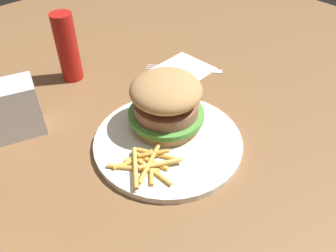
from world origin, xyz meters
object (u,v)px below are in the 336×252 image
at_px(ketchup_bottle, 65,48).
at_px(fork, 183,68).
at_px(fries_pile, 147,163).
at_px(napkin_dispenser, 12,110).
at_px(sandwich, 166,102).
at_px(napkin, 184,69).
at_px(plate, 168,142).

bearing_deg(ketchup_bottle, fork, 55.97).
xyz_separation_m(fries_pile, napkin_dispenser, (-0.23, -0.11, 0.03)).
height_order(sandwich, fork, sandwich).
distance_m(sandwich, napkin, 0.22).
distance_m(sandwich, ketchup_bottle, 0.27).
bearing_deg(fries_pile, napkin_dispenser, -154.42).
xyz_separation_m(napkin, fork, (-0.00, -0.00, 0.00)).
bearing_deg(fork, napkin, 40.00).
bearing_deg(ketchup_bottle, plate, 3.04).
height_order(napkin, ketchup_bottle, ketchup_bottle).
height_order(sandwich, napkin, sandwich).
distance_m(napkin, fork, 0.00).
xyz_separation_m(sandwich, napkin_dispenser, (-0.17, -0.20, -0.01)).
bearing_deg(sandwich, plate, -37.88).
distance_m(sandwich, napkin_dispenser, 0.26).
bearing_deg(napkin, sandwich, -53.48).
bearing_deg(napkin, fries_pile, -55.40).
xyz_separation_m(napkin_dispenser, ketchup_bottle, (-0.09, 0.16, 0.02)).
relative_size(sandwich, ketchup_bottle, 0.92).
distance_m(fries_pile, ketchup_bottle, 0.33).
bearing_deg(fries_pile, plate, 108.35).
height_order(fork, napkin_dispenser, napkin_dispenser).
height_order(plate, sandwich, sandwich).
height_order(fries_pile, napkin_dispenser, napkin_dispenser).
bearing_deg(napkin, ketchup_bottle, -124.13).
xyz_separation_m(napkin, napkin_dispenser, (-0.05, -0.37, 0.05)).
bearing_deg(fork, fries_pile, -55.10).
xyz_separation_m(fries_pile, fork, (-0.18, 0.26, -0.01)).
bearing_deg(fork, ketchup_bottle, -124.03).
height_order(fries_pile, fork, fries_pile).
xyz_separation_m(plate, napkin_dispenser, (-0.21, -0.17, 0.04)).
relative_size(plate, napkin_dispenser, 2.59).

